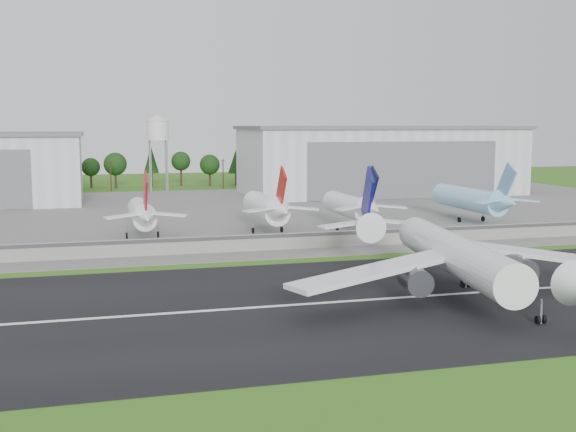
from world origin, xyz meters
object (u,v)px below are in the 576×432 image
object	(u,v)px
parked_jet_navy	(353,206)
parked_jet_skyblue	(475,199)
parked_jet_red_a	(142,214)
main_airliner	(457,264)
parked_jet_red_b	(269,208)

from	to	relation	value
parked_jet_navy	parked_jet_skyblue	bearing A→B (deg)	8.02
parked_jet_red_a	main_airliner	bearing A→B (deg)	-57.85
parked_jet_red_b	parked_jet_red_a	bearing A→B (deg)	-179.86
main_airliner	parked_jet_navy	xyz separation A→B (m)	(8.15, 66.97, 1.15)
main_airliner	parked_jet_red_b	world-z (taller)	main_airliner
parked_jet_navy	parked_jet_skyblue	xyz separation A→B (m)	(35.76, 5.04, 0.20)
parked_jet_skyblue	parked_jet_red_b	bearing A→B (deg)	-174.96
parked_jet_navy	parked_jet_red_a	bearing A→B (deg)	-179.96
parked_jet_red_a	parked_jet_red_b	xyz separation A→B (m)	(29.21, 0.07, 0.42)
main_airliner	parked_jet_red_b	xyz separation A→B (m)	(-12.86, 67.01, 1.39)
parked_jet_red_b	parked_jet_skyblue	distance (m)	56.99
main_airliner	parked_jet_red_a	xyz separation A→B (m)	(-42.07, 66.94, 0.98)
parked_jet_navy	parked_jet_skyblue	distance (m)	36.11
main_airliner	parked_jet_red_b	size ratio (longest dim) A/B	1.89
parked_jet_red_b	parked_jet_navy	xyz separation A→B (m)	(21.01, -0.04, -0.24)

